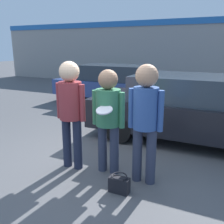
% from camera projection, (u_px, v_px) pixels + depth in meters
% --- Properties ---
extents(ground_plane, '(56.00, 56.00, 0.00)m').
position_uv_depth(ground_plane, '(88.00, 169.00, 4.34)').
color(ground_plane, '#4C4C4F').
extents(storefront_building, '(24.00, 0.22, 3.44)m').
position_uv_depth(storefront_building, '(188.00, 53.00, 12.69)').
color(storefront_building, gray).
rests_on(storefront_building, ground).
extents(person_left, '(0.55, 0.38, 1.84)m').
position_uv_depth(person_left, '(71.00, 105.00, 4.14)').
color(person_left, '#1E2338').
rests_on(person_left, ground).
extents(person_middle_with_frisbee, '(0.57, 0.60, 1.72)m').
position_uv_depth(person_middle_with_frisbee, '(108.00, 112.00, 3.99)').
color(person_middle_with_frisbee, '#2D3347').
rests_on(person_middle_with_frisbee, ground).
extents(person_right, '(0.54, 0.37, 1.83)m').
position_uv_depth(person_right, '(145.00, 113.00, 3.67)').
color(person_right, '#2D3347').
rests_on(person_right, ground).
extents(parked_car_near, '(4.31, 1.94, 1.46)m').
position_uv_depth(parked_car_near, '(188.00, 108.00, 5.58)').
color(parked_car_near, black).
rests_on(parked_car_near, ground).
extents(parked_car_far, '(4.58, 1.78, 1.41)m').
position_uv_depth(parked_car_far, '(116.00, 84.00, 9.30)').
color(parked_car_far, '#334784').
rests_on(parked_car_far, ground).
extents(shrub, '(0.95, 0.95, 0.95)m').
position_uv_depth(shrub, '(116.00, 76.00, 13.98)').
color(shrub, '#285B2D').
rests_on(shrub, ground).
extents(handbag, '(0.30, 0.23, 0.27)m').
position_uv_depth(handbag, '(119.00, 184.00, 3.61)').
color(handbag, black).
rests_on(handbag, ground).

